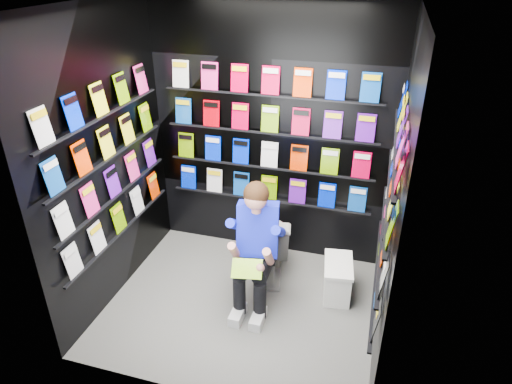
# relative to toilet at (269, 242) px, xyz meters

# --- Properties ---
(floor) EXTENTS (2.40, 2.40, 0.00)m
(floor) POSITION_rel_toilet_xyz_m (-0.12, -0.55, -0.37)
(floor) COLOR #60605D
(floor) RESTS_ON ground
(ceiling) EXTENTS (2.40, 2.40, 0.00)m
(ceiling) POSITION_rel_toilet_xyz_m (-0.12, -0.55, 2.23)
(ceiling) COLOR white
(ceiling) RESTS_ON floor
(wall_back) EXTENTS (2.40, 0.04, 2.60)m
(wall_back) POSITION_rel_toilet_xyz_m (-0.12, 0.45, 0.93)
(wall_back) COLOR black
(wall_back) RESTS_ON floor
(wall_front) EXTENTS (2.40, 0.04, 2.60)m
(wall_front) POSITION_rel_toilet_xyz_m (-0.12, -1.55, 0.93)
(wall_front) COLOR black
(wall_front) RESTS_ON floor
(wall_left) EXTENTS (0.04, 2.00, 2.60)m
(wall_left) POSITION_rel_toilet_xyz_m (-1.32, -0.55, 0.93)
(wall_left) COLOR black
(wall_left) RESTS_ON floor
(wall_right) EXTENTS (0.04, 2.00, 2.60)m
(wall_right) POSITION_rel_toilet_xyz_m (1.08, -0.55, 0.93)
(wall_right) COLOR black
(wall_right) RESTS_ON floor
(comics_back) EXTENTS (2.10, 0.06, 1.37)m
(comics_back) POSITION_rel_toilet_xyz_m (-0.12, 0.42, 0.94)
(comics_back) COLOR #C60134
(comics_back) RESTS_ON wall_back
(comics_left) EXTENTS (0.06, 1.70, 1.37)m
(comics_left) POSITION_rel_toilet_xyz_m (-1.29, -0.55, 0.94)
(comics_left) COLOR #C60134
(comics_left) RESTS_ON wall_left
(comics_right) EXTENTS (0.06, 1.70, 1.37)m
(comics_right) POSITION_rel_toilet_xyz_m (1.05, -0.55, 0.94)
(comics_right) COLOR #C60134
(comics_right) RESTS_ON wall_right
(toilet) EXTENTS (0.55, 0.82, 0.73)m
(toilet) POSITION_rel_toilet_xyz_m (0.00, 0.00, 0.00)
(toilet) COLOR white
(toilet) RESTS_ON floor
(longbox) EXTENTS (0.29, 0.46, 0.32)m
(longbox) POSITION_rel_toilet_xyz_m (0.71, -0.14, -0.21)
(longbox) COLOR white
(longbox) RESTS_ON floor
(longbox_lid) EXTENTS (0.32, 0.48, 0.03)m
(longbox_lid) POSITION_rel_toilet_xyz_m (0.71, -0.14, -0.03)
(longbox_lid) COLOR white
(longbox_lid) RESTS_ON longbox
(reader) EXTENTS (0.61, 0.79, 1.32)m
(reader) POSITION_rel_toilet_xyz_m (0.00, -0.38, 0.38)
(reader) COLOR #131BBF
(reader) RESTS_ON toilet
(held_comic) EXTENTS (0.28, 0.19, 0.11)m
(held_comic) POSITION_rel_toilet_xyz_m (0.00, -0.73, 0.21)
(held_comic) COLOR green
(held_comic) RESTS_ON reader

